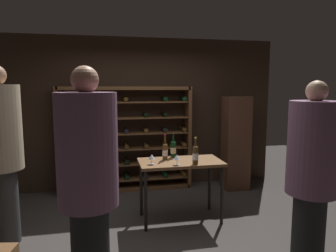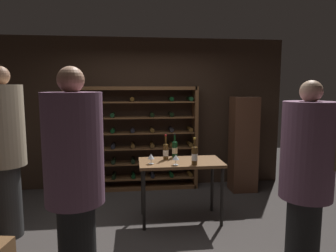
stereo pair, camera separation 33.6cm
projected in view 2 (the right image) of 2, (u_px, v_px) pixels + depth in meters
name	position (u px, v px, depth m)	size (l,w,h in m)	color
ground_plane	(157.00, 231.00, 3.92)	(9.84, 9.84, 0.00)	#383330
back_wall	(148.00, 113.00, 5.64)	(5.05, 0.10, 2.72)	#332319
wine_rack	(133.00, 139.00, 5.46)	(2.33, 0.32, 1.85)	brown
tasting_table	(181.00, 168.00, 4.16)	(1.13, 0.60, 0.84)	brown
person_guest_blue_shirt	(75.00, 175.00, 2.57)	(0.50, 0.50, 2.01)	black
person_guest_plum_blouse	(4.00, 145.00, 3.65)	(0.48, 0.48, 2.09)	#2F2F2F
person_guest_khaki	(306.00, 174.00, 2.80)	(0.47, 0.47, 1.91)	black
display_cabinet	(243.00, 144.00, 5.38)	(0.44, 0.36, 1.67)	#4C2D1E
wine_bottle_gold_foil	(175.00, 149.00, 4.36)	(0.08, 0.08, 0.34)	black
wine_bottle_amber_reserve	(166.00, 151.00, 4.22)	(0.08, 0.08, 0.35)	#4C3314
wine_bottle_green_slim	(195.00, 155.00, 3.93)	(0.08, 0.08, 0.36)	#4C3314
wine_glass_stemmed_right	(176.00, 158.00, 3.93)	(0.09, 0.09, 0.13)	silver
wine_glass_stemmed_center	(151.00, 157.00, 3.99)	(0.09, 0.09, 0.13)	silver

